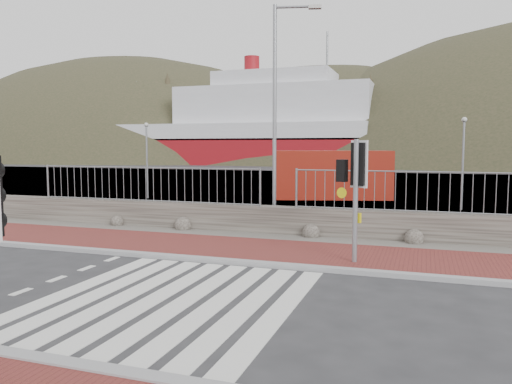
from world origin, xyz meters
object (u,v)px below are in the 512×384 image
(ferry, at_px, (236,131))
(shipping_container, at_px, (332,174))
(streetlight, at_px, (278,105))
(traffic_signal_far, at_px, (354,174))

(ferry, distance_m, shipping_container, 54.57)
(streetlight, distance_m, shipping_container, 11.42)
(streetlight, height_order, shipping_container, streetlight)
(traffic_signal_far, bearing_deg, streetlight, -32.62)
(streetlight, bearing_deg, traffic_signal_far, -67.46)
(traffic_signal_far, xyz_separation_m, streetlight, (-3.11, 4.28, 2.03))
(shipping_container, bearing_deg, streetlight, -105.03)
(ferry, distance_m, streetlight, 64.56)
(shipping_container, bearing_deg, traffic_signal_far, -93.78)
(ferry, bearing_deg, shipping_container, -63.57)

